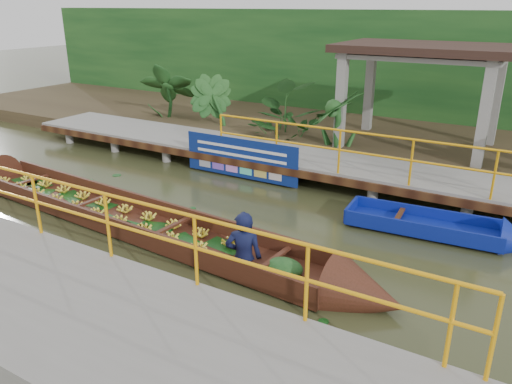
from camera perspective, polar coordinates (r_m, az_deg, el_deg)
The scene contains 10 objects.
ground at distance 10.64m, azimuth -7.12°, elevation -2.65°, with size 80.00×80.00×0.00m, color #33371B.
land_strip at distance 16.82m, azimuth 8.54°, elevation 6.87°, with size 30.00×8.00×0.45m, color #35291A.
far_dock at distance 13.18m, azimuth 1.90°, elevation 4.35°, with size 16.00×2.06×1.66m.
near_dock at distance 7.27m, azimuth -21.40°, elevation -13.31°, with size 18.00×2.40×1.73m.
pavilion at distance 14.38m, azimuth 18.65°, elevation 14.20°, with size 4.40×3.00×3.00m.
foliage_backdrop at distance 18.82m, azimuth 11.82°, elevation 13.63°, with size 30.00×0.80×4.00m, color #144018.
vendor_boat at distance 10.16m, azimuth -13.49°, elevation -2.86°, with size 11.41×1.88×2.24m.
moored_blue_boat at distance 10.23m, azimuth 23.09°, elevation -4.37°, with size 3.47×1.13×0.81m.
blue_banner at distance 12.57m, azimuth -1.78°, elevation 3.90°, with size 3.22×0.04×1.01m.
tropical_plants at distance 14.26m, azimuth 8.70°, elevation 9.10°, with size 14.48×1.48×1.85m.
Camera 1 is at (6.04, -7.69, 4.20)m, focal length 35.00 mm.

